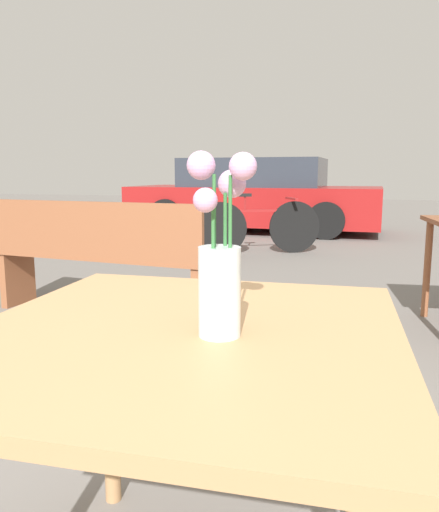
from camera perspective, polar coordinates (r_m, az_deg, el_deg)
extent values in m
cube|color=tan|center=(1.04, -4.01, -8.87)|extent=(0.94, 0.99, 0.03)
cylinder|color=tan|center=(1.66, -12.43, -15.50)|extent=(0.05, 0.05, 0.70)
cylinder|color=tan|center=(1.52, 15.63, -18.15)|extent=(0.05, 0.05, 0.70)
cylinder|color=silver|center=(0.96, 0.00, -4.11)|extent=(0.08, 0.08, 0.17)
cylinder|color=silver|center=(0.97, 0.00, -6.12)|extent=(0.07, 0.07, 0.10)
cylinder|color=#337038|center=(0.94, 1.21, 0.07)|extent=(0.01, 0.01, 0.30)
sphere|color=#CC99C6|center=(0.91, 2.70, 10.21)|extent=(0.05, 0.05, 0.05)
cylinder|color=#337038|center=(0.96, 0.64, -0.67)|extent=(0.01, 0.01, 0.27)
sphere|color=#CC99C6|center=(0.97, 1.44, 8.25)|extent=(0.05, 0.05, 0.05)
cylinder|color=#337038|center=(0.95, -0.61, 0.21)|extent=(0.01, 0.01, 0.30)
sphere|color=#CC99C6|center=(0.94, -2.12, 10.32)|extent=(0.05, 0.05, 0.05)
cylinder|color=#337038|center=(0.93, -0.72, -1.78)|extent=(0.01, 0.01, 0.24)
sphere|color=#CC99C6|center=(0.90, -1.63, 6.40)|extent=(0.04, 0.04, 0.04)
cube|color=brown|center=(3.77, -13.21, -0.01)|extent=(1.77, 0.48, 0.02)
cube|color=brown|center=(3.62, -14.77, 2.88)|extent=(1.75, 0.16, 0.40)
cube|color=brown|center=(4.33, -22.05, -2.30)|extent=(0.08, 0.33, 0.43)
cube|color=brown|center=(3.43, -1.71, -4.55)|extent=(0.08, 0.33, 0.43)
cylinder|color=brown|center=(3.93, 22.65, -1.35)|extent=(0.05, 0.05, 0.71)
cylinder|color=black|center=(6.43, 0.16, 3.17)|extent=(0.62, 0.34, 0.68)
cylinder|color=black|center=(6.66, 8.57, 3.29)|extent=(0.62, 0.34, 0.68)
cube|color=maroon|center=(6.51, 4.46, 5.18)|extent=(0.80, 0.43, 0.03)
cylinder|color=maroon|center=(6.46, 2.94, 6.07)|extent=(0.02, 0.02, 0.20)
cube|color=black|center=(6.45, 2.94, 6.97)|extent=(0.17, 0.13, 0.04)
cube|color=maroon|center=(6.62, 8.24, 6.51)|extent=(0.24, 0.41, 0.02)
cube|color=maroon|center=(9.14, 3.98, 5.85)|extent=(4.44, 1.75, 0.66)
cube|color=#2D333D|center=(9.12, 4.02, 9.48)|extent=(2.44, 1.60, 0.50)
cylinder|color=black|center=(9.75, 13.01, 4.85)|extent=(0.60, 0.18, 0.60)
cylinder|color=black|center=(8.12, 12.09, 3.99)|extent=(0.60, 0.18, 0.60)
cylinder|color=black|center=(10.33, -2.42, 5.33)|extent=(0.60, 0.18, 0.60)
cylinder|color=black|center=(8.80, -6.06, 4.56)|extent=(0.60, 0.18, 0.60)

